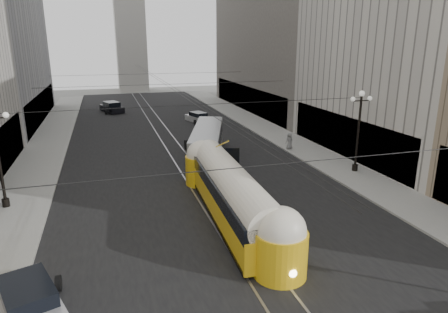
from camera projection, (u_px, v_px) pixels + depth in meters
road at (169, 141)px, 41.87m from camera, size 20.00×85.00×0.02m
sidewalk_left at (50, 141)px, 41.76m from camera, size 4.00×72.00×0.15m
sidewalk_right at (263, 127)px, 48.38m from camera, size 4.00×72.00×0.15m
rail_left at (162, 142)px, 41.66m from camera, size 0.12×85.00×0.04m
rail_right at (176, 141)px, 42.08m from camera, size 0.12×85.00×0.04m
distant_tower at (129, 17)px, 81.44m from camera, size 6.00×6.00×31.36m
lamppost_right_mid at (359, 126)px, 30.96m from camera, size 1.86×0.44×6.37m
catenary at (170, 86)px, 39.35m from camera, size 25.00×72.00×0.23m
streetcar at (232, 193)px, 23.24m from camera, size 2.91×15.20×3.31m
city_bus at (207, 142)px, 35.24m from camera, size 5.66×11.50×2.82m
sedan_silver at (29, 303)px, 14.93m from camera, size 3.42×5.05×1.48m
sedan_white_far at (198, 118)px, 51.72m from camera, size 2.90×4.46×1.31m
sedan_dark_far at (112, 107)px, 59.07m from camera, size 3.54×5.31×1.55m
pedestrian_sidewalk_right at (289, 141)px, 38.19m from camera, size 0.85×0.61×1.60m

